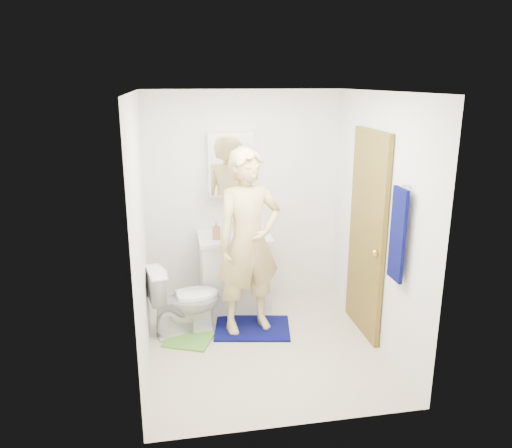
% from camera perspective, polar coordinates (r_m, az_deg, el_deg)
% --- Properties ---
extents(floor, '(2.20, 2.40, 0.02)m').
position_cam_1_polar(floor, '(5.02, 0.84, -13.75)').
color(floor, beige).
rests_on(floor, ground).
extents(ceiling, '(2.20, 2.40, 0.02)m').
position_cam_1_polar(ceiling, '(4.35, 0.97, 15.04)').
color(ceiling, white).
rests_on(ceiling, ground).
extents(wall_back, '(2.20, 0.02, 2.40)m').
position_cam_1_polar(wall_back, '(5.70, -1.44, 3.02)').
color(wall_back, white).
rests_on(wall_back, ground).
extents(wall_front, '(2.20, 0.02, 2.40)m').
position_cam_1_polar(wall_front, '(3.43, 4.80, -6.09)').
color(wall_front, white).
rests_on(wall_front, ground).
extents(wall_left, '(0.02, 2.40, 2.40)m').
position_cam_1_polar(wall_left, '(4.47, -13.20, -1.11)').
color(wall_left, white).
rests_on(wall_left, ground).
extents(wall_right, '(0.02, 2.40, 2.40)m').
position_cam_1_polar(wall_right, '(4.87, 13.82, 0.27)').
color(wall_right, white).
rests_on(wall_right, ground).
extents(vanity_cabinet, '(0.75, 0.55, 0.80)m').
position_cam_1_polar(vanity_cabinet, '(5.64, -2.44, -5.67)').
color(vanity_cabinet, white).
rests_on(vanity_cabinet, floor).
extents(countertop, '(0.79, 0.59, 0.05)m').
position_cam_1_polar(countertop, '(5.49, -2.49, -1.55)').
color(countertop, white).
rests_on(countertop, vanity_cabinet).
extents(sink_basin, '(0.40, 0.40, 0.03)m').
position_cam_1_polar(sink_basin, '(5.49, -2.49, -1.40)').
color(sink_basin, white).
rests_on(sink_basin, countertop).
extents(faucet, '(0.03, 0.03, 0.12)m').
position_cam_1_polar(faucet, '(5.64, -2.75, -0.18)').
color(faucet, silver).
rests_on(faucet, countertop).
extents(medicine_cabinet, '(0.50, 0.12, 0.70)m').
position_cam_1_polar(medicine_cabinet, '(5.53, -2.91, 6.83)').
color(medicine_cabinet, white).
rests_on(medicine_cabinet, wall_back).
extents(mirror_panel, '(0.46, 0.01, 0.66)m').
position_cam_1_polar(mirror_panel, '(5.47, -2.82, 6.73)').
color(mirror_panel, white).
rests_on(mirror_panel, wall_back).
extents(door, '(0.05, 0.80, 2.05)m').
position_cam_1_polar(door, '(5.03, 12.54, -1.21)').
color(door, olive).
rests_on(door, ground).
extents(door_knob, '(0.07, 0.07, 0.07)m').
position_cam_1_polar(door_knob, '(4.76, 13.50, -3.23)').
color(door_knob, gold).
rests_on(door_knob, door).
extents(towel, '(0.03, 0.24, 0.80)m').
position_cam_1_polar(towel, '(4.33, 15.90, -1.18)').
color(towel, '#080B4E').
rests_on(towel, wall_right).
extents(towel_hook, '(0.06, 0.02, 0.02)m').
position_cam_1_polar(towel_hook, '(4.25, 16.82, 4.27)').
color(towel_hook, silver).
rests_on(towel_hook, wall_right).
extents(toilet, '(0.78, 0.53, 0.73)m').
position_cam_1_polar(toilet, '(5.14, -8.14, -8.53)').
color(toilet, white).
rests_on(toilet, floor).
extents(bath_mat, '(0.85, 0.68, 0.02)m').
position_cam_1_polar(bath_mat, '(5.29, -0.42, -11.82)').
color(bath_mat, '#080B4E').
rests_on(bath_mat, floor).
extents(green_rug, '(0.55, 0.51, 0.02)m').
position_cam_1_polar(green_rug, '(5.13, -7.70, -13.00)').
color(green_rug, '#5BA537').
rests_on(green_rug, floor).
extents(soap_dispenser, '(0.09, 0.10, 0.19)m').
position_cam_1_polar(soap_dispenser, '(5.35, -4.57, -0.72)').
color(soap_dispenser, '#B57254').
rests_on(soap_dispenser, countertop).
extents(toothbrush_cup, '(0.14, 0.14, 0.10)m').
position_cam_1_polar(toothbrush_cup, '(5.58, -1.50, -0.44)').
color(toothbrush_cup, '#954393').
rests_on(toothbrush_cup, countertop).
extents(man, '(0.77, 0.60, 1.86)m').
position_cam_1_polar(man, '(4.92, -0.84, -2.10)').
color(man, '#D7BB79').
rests_on(man, bath_mat).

